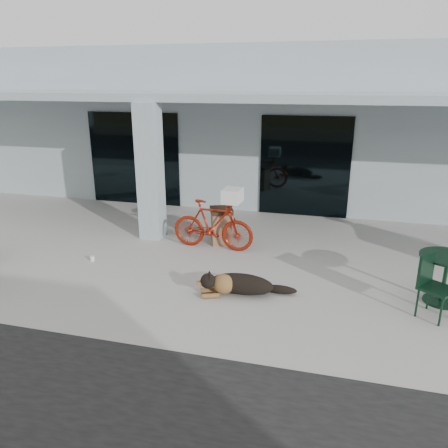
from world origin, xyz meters
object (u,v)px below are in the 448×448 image
(bicycle, at_px, (213,225))
(trash_receptacle, at_px, (221,226))
(dog, at_px, (242,283))
(cafe_table_far, at_px, (445,279))
(cafe_chair_far_a, at_px, (437,288))

(bicycle, relative_size, trash_receptacle, 2.19)
(dog, bearing_deg, cafe_table_far, -12.55)
(dog, relative_size, trash_receptacle, 1.53)
(bicycle, relative_size, dog, 1.43)
(bicycle, relative_size, cafe_chair_far_a, 1.79)
(bicycle, bearing_deg, trash_receptacle, -11.55)
(cafe_chair_far_a, bearing_deg, dog, 125.55)
(bicycle, distance_m, cafe_chair_far_a, 4.64)
(bicycle, height_order, trash_receptacle, bicycle)
(bicycle, xyz_separation_m, cafe_chair_far_a, (4.20, -1.98, -0.04))
(cafe_chair_far_a, height_order, trash_receptacle, cafe_chair_far_a)
(cafe_table_far, relative_size, trash_receptacle, 1.07)
(dog, height_order, cafe_table_far, cafe_table_far)
(cafe_chair_far_a, bearing_deg, cafe_table_far, 13.76)
(bicycle, height_order, cafe_table_far, bicycle)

